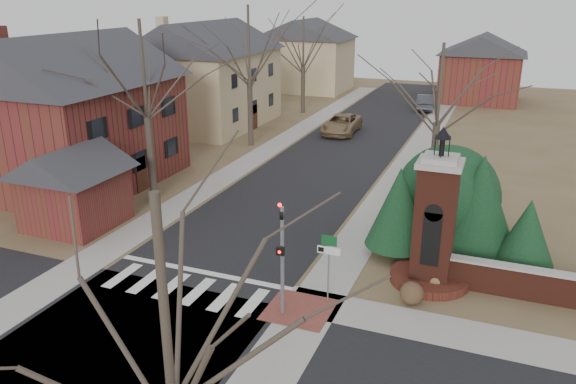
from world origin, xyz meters
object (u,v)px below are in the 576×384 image
at_px(sign_post, 329,255).
at_px(distant_car, 425,102).
at_px(traffic_signal_pole, 282,250).
at_px(brick_gate_monument, 434,233).
at_px(pickup_truck, 342,124).

relative_size(sign_post, distant_car, 0.59).
height_order(sign_post, distant_car, sign_post).
bearing_deg(distant_car, traffic_signal_pole, 84.52).
height_order(sign_post, brick_gate_monument, brick_gate_monument).
relative_size(pickup_truck, distant_car, 1.19).
xyz_separation_m(traffic_signal_pole, brick_gate_monument, (4.70, 4.42, -0.42)).
distance_m(sign_post, brick_gate_monument, 4.55).
distance_m(traffic_signal_pole, brick_gate_monument, 6.47).
xyz_separation_m(traffic_signal_pole, pickup_truck, (-5.90, 27.71, -1.82)).
height_order(traffic_signal_pole, pickup_truck, traffic_signal_pole).
bearing_deg(distant_car, sign_post, 86.46).
height_order(traffic_signal_pole, brick_gate_monument, brick_gate_monument).
bearing_deg(sign_post, brick_gate_monument, 41.42).
bearing_deg(brick_gate_monument, sign_post, -138.58).
relative_size(traffic_signal_pole, pickup_truck, 0.81).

